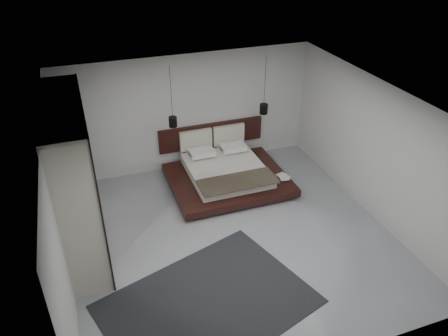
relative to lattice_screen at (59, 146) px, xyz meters
name	(u,v)px	position (x,y,z in m)	size (l,w,h in m)	color
floor	(232,236)	(2.95, -2.45, -1.30)	(6.00, 6.00, 0.00)	#96989E
ceiling	(234,103)	(2.95, -2.45, 1.50)	(6.00, 6.00, 0.00)	white
wall_back	(188,113)	(2.95, 0.55, 0.10)	(6.00, 6.00, 0.00)	#BCBCBA
wall_front	(318,296)	(2.95, -5.45, 0.10)	(6.00, 6.00, 0.00)	#BCBCBA
wall_left	(58,209)	(-0.05, -2.45, 0.10)	(6.00, 6.00, 0.00)	#BCBCBA
wall_right	(374,149)	(5.95, -2.45, 0.10)	(6.00, 6.00, 0.00)	#BCBCBA
lattice_screen	(59,146)	(0.00, 0.00, 0.00)	(0.05, 0.90, 2.60)	black
bed	(226,172)	(3.49, -0.54, -1.02)	(2.63, 2.33, 1.05)	black
book_lower	(280,178)	(4.57, -1.17, -1.04)	(0.22, 0.30, 0.03)	#99724C
book_upper	(279,178)	(4.55, -1.20, -1.02)	(0.21, 0.29, 0.02)	#99724C
pendant_left	(173,122)	(2.41, -0.14, 0.25)	(0.18, 0.18, 1.37)	black
pendant_right	(264,109)	(4.57, -0.14, 0.24)	(0.19, 0.19, 1.38)	black
wardrobe	(75,179)	(0.25, -1.66, 0.13)	(0.68, 2.91, 2.86)	beige
rug	(208,304)	(1.98, -3.91, -1.29)	(3.22, 2.30, 0.01)	black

